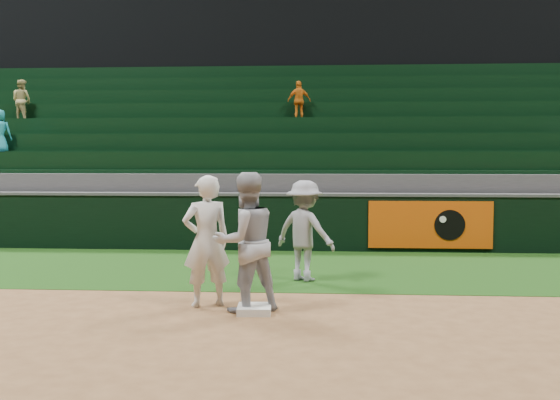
% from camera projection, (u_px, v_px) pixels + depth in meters
% --- Properties ---
extents(ground, '(70.00, 70.00, 0.00)m').
position_uv_depth(ground, '(270.00, 308.00, 8.43)').
color(ground, brown).
rests_on(ground, ground).
extents(foul_grass, '(36.00, 4.20, 0.01)m').
position_uv_depth(foul_grass, '(283.00, 268.00, 11.41)').
color(foul_grass, '#14370D').
rests_on(foul_grass, ground).
extents(upper_deck, '(40.00, 12.00, 12.00)m').
position_uv_depth(upper_deck, '(305.00, 59.00, 25.38)').
color(upper_deck, black).
rests_on(upper_deck, ground).
extents(first_base, '(0.46, 0.46, 0.10)m').
position_uv_depth(first_base, '(254.00, 309.00, 8.13)').
color(first_base, silver).
rests_on(first_base, ground).
extents(first_baseman, '(0.77, 0.65, 1.79)m').
position_uv_depth(first_baseman, '(206.00, 241.00, 8.46)').
color(first_baseman, silver).
rests_on(first_baseman, ground).
extents(baserunner, '(1.12, 1.06, 1.84)m').
position_uv_depth(baserunner, '(246.00, 242.00, 8.20)').
color(baserunner, '#A2A5AD').
rests_on(baserunner, ground).
extents(base_coach, '(1.23, 1.06, 1.64)m').
position_uv_depth(base_coach, '(305.00, 231.00, 10.18)').
color(base_coach, gray).
rests_on(base_coach, foul_grass).
extents(field_wall, '(36.00, 0.45, 1.25)m').
position_uv_depth(field_wall, '(290.00, 221.00, 13.55)').
color(field_wall, black).
rests_on(field_wall, ground).
extents(stadium_seating, '(36.00, 5.95, 4.85)m').
position_uv_depth(stadium_seating, '(296.00, 169.00, 17.24)').
color(stadium_seating, '#3B3C3E').
rests_on(stadium_seating, ground).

